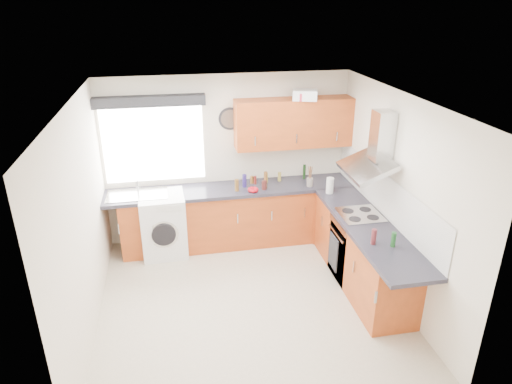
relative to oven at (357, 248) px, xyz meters
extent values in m
plane|color=beige|center=(-1.50, -0.30, -0.42)|extent=(3.60, 3.60, 0.00)
cube|color=white|center=(-1.50, -0.30, 2.08)|extent=(3.60, 3.60, 0.02)
cube|color=silver|center=(-1.50, 1.50, 0.82)|extent=(3.60, 0.02, 2.50)
cube|color=silver|center=(-1.50, -2.10, 0.82)|extent=(3.60, 0.02, 2.50)
cube|color=silver|center=(-3.30, -0.30, 0.82)|extent=(0.02, 3.60, 2.50)
cube|color=silver|center=(0.30, -0.30, 0.82)|extent=(0.02, 3.60, 2.50)
cube|color=silver|center=(-2.55, 1.49, 1.12)|extent=(1.40, 0.02, 1.10)
cube|color=black|center=(-2.55, 1.40, 1.76)|extent=(1.50, 0.18, 0.14)
cube|color=white|center=(0.29, 0.00, 0.75)|extent=(0.01, 3.00, 0.54)
cube|color=#983E17|center=(-1.60, 1.21, 0.01)|extent=(3.00, 0.58, 0.86)
cube|color=#983E17|center=(0.00, 1.20, 0.01)|extent=(0.60, 0.60, 0.86)
cube|color=#983E17|center=(0.01, -0.15, 0.01)|extent=(0.58, 2.10, 0.86)
cube|color=#23222C|center=(-1.50, 1.20, 0.46)|extent=(3.60, 0.62, 0.05)
cube|color=#23222C|center=(0.00, -0.30, 0.46)|extent=(0.62, 2.42, 0.05)
cube|color=black|center=(0.00, 0.00, 0.00)|extent=(0.56, 0.58, 0.85)
cube|color=#B3B5B7|center=(0.00, 0.00, 0.49)|extent=(0.52, 0.52, 0.01)
cube|color=#983E17|center=(-0.55, 1.32, 1.38)|extent=(1.70, 0.35, 0.70)
cube|color=silver|center=(-2.50, 1.10, 0.03)|extent=(0.64, 0.62, 0.91)
cylinder|color=black|center=(-1.45, 1.48, 1.44)|extent=(0.33, 0.04, 0.33)
cube|color=silver|center=(-0.43, 1.22, 1.79)|extent=(0.39, 0.33, 0.14)
cube|color=#CB2D43|center=(-0.43, 1.22, 1.78)|extent=(0.25, 0.21, 0.11)
cylinder|color=gray|center=(-0.35, 1.05, 0.55)|extent=(0.10, 0.10, 0.13)
cylinder|color=silver|center=(-0.15, 0.75, 0.60)|extent=(0.12, 0.12, 0.23)
cylinder|color=brown|center=(-1.16, 1.32, 0.54)|extent=(0.06, 0.06, 0.11)
cylinder|color=#153312|center=(-0.35, 1.34, 0.60)|extent=(0.04, 0.04, 0.23)
cylinder|color=olive|center=(-0.94, 1.32, 0.56)|extent=(0.04, 0.04, 0.15)
cylinder|color=brown|center=(-1.43, 1.07, 0.57)|extent=(0.06, 0.06, 0.18)
cylinder|color=maroon|center=(-1.12, 1.28, 0.55)|extent=(0.04, 0.04, 0.13)
cylinder|color=brown|center=(-1.00, 1.11, 0.61)|extent=(0.05, 0.05, 0.25)
cylinder|color=olive|center=(-0.74, 1.33, 0.55)|extent=(0.05, 0.05, 0.14)
cylinder|color=navy|center=(-1.30, 1.20, 0.58)|extent=(0.06, 0.06, 0.19)
cylinder|color=#441A18|center=(-1.03, 1.05, 0.55)|extent=(0.07, 0.07, 0.13)
cylinder|color=#5A2025|center=(-0.15, -0.72, 0.58)|extent=(0.06, 0.06, 0.18)
cylinder|color=#1B4E21|center=(0.05, -0.81, 0.57)|extent=(0.05, 0.05, 0.18)
camera|label=1|loc=(-2.29, -4.88, 3.07)|focal=32.00mm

